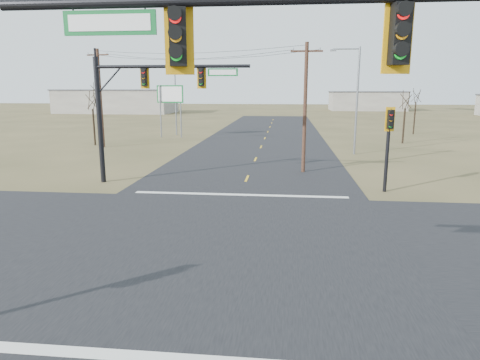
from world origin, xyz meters
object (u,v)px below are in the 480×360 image
Objects in this scene: mast_arm_far at (142,94)px; utility_pole_near at (305,106)px; streetlight_a at (355,95)px; streetlight_c at (177,97)px; highway_sign at (170,101)px; bare_tree_d at (416,95)px; bare_tree_b at (96,90)px; bare_tree_c at (406,99)px; utility_pole_far at (100,97)px; mast_arm_near at (424,92)px; pedestal_signal_ne at (389,132)px; bare_tree_a at (92,100)px.

mast_arm_far is 1.07× the size of utility_pole_near.
streetlight_c is at bearing 150.93° from streetlight_a.
highway_sign is at bearing -86.75° from streetlight_c.
mast_arm_far is 1.10× the size of streetlight_c.
streetlight_a is 1.51× the size of bare_tree_d.
bare_tree_b is (-12.49, 3.82, 0.84)m from streetlight_c.
bare_tree_b is 1.18× the size of bare_tree_c.
utility_pole_near is 0.92× the size of utility_pole_far.
mast_arm_near reaches higher than bare_tree_d.
bare_tree_d is at bearing 49.26° from mast_arm_far.
pedestal_signal_ne is (14.54, -0.95, -2.07)m from mast_arm_far.
utility_pole_near is 10.42m from streetlight_a.
utility_pole_far is at bearing -64.40° from bare_tree_b.
bare_tree_b is (-7.81, 16.30, 0.65)m from utility_pole_far.
streetlight_a is at bearing -29.81° from bare_tree_b.
utility_pole_far is (-21.10, 33.88, -0.72)m from mast_arm_near.
utility_pole_far is at bearing 131.54° from pedestal_signal_ne.
highway_sign is 2.97m from streetlight_c.
bare_tree_b is at bearing 115.49° from mast_arm_far.
pedestal_signal_ne is at bearing -46.58° from highway_sign.
pedestal_signal_ne is at bearing -35.21° from utility_pole_far.
streetlight_c is 1.43× the size of bare_tree_c.
pedestal_signal_ne is 0.78× the size of bare_tree_d.
bare_tree_a is (-21.46, 12.91, 0.05)m from utility_pole_near.
streetlight_a is at bearing -7.98° from bare_tree_a.
bare_tree_a is 0.95× the size of bare_tree_d.
utility_pole_near reaches higher than bare_tree_c.
mast_arm_far is 37.09m from bare_tree_b.
bare_tree_b is at bearing 168.12° from streetlight_c.
mast_arm_near is at bearing -114.56° from pedestal_signal_ne.
mast_arm_near is 31.76m from streetlight_a.
utility_pole_far reaches higher than bare_tree_a.
streetlight_c reaches higher than mast_arm_far.
utility_pole_near reaches higher than mast_arm_far.
utility_pole_near is at bearing -30.14° from utility_pole_far.
bare_tree_d is (14.37, 50.64, -0.72)m from mast_arm_near.
bare_tree_a is at bearing -113.99° from streetlight_c.
utility_pole_near is at bearing 79.23° from mast_arm_near.
utility_pole_far reaches higher than bare_tree_b.
mast_arm_far is at bearing -129.30° from streetlight_a.
highway_sign is at bearing 113.29° from pedestal_signal_ne.
bare_tree_b is (-32.52, 18.63, 0.39)m from streetlight_a.
utility_pole_far is 1.61× the size of bare_tree_c.
pedestal_signal_ne is 33.34m from highway_sign.
utility_pole_far reaches higher than pedestal_signal_ne.
mast_arm_near is 52.65m from bare_tree_d.
utility_pole_far is 1.55× the size of bare_tree_d.
mast_arm_near is 1.91× the size of bare_tree_c.
streetlight_a is (14.82, 13.96, -0.24)m from mast_arm_far.
highway_sign is 0.88× the size of bare_tree_b.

